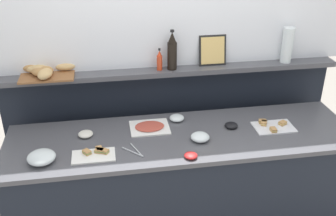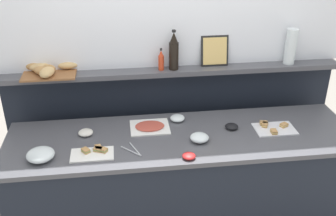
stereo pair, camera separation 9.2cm
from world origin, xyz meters
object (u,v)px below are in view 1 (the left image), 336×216
water_carafe (287,45)px  condiment_bowl_red (86,134)px  framed_picture (213,50)px  bread_basket (44,71)px  cold_cuts_platter (150,127)px  hot_sauce_bottle (160,61)px  serving_tongs (135,151)px  sandwich_platter_front (273,126)px  glass_bowl_large (177,118)px  condiment_bowl_teal (231,125)px  glass_bowl_small (200,137)px  sandwich_platter_side (95,154)px  wine_bottle_dark (172,52)px  condiment_bowl_dark (191,155)px  glass_bowl_medium (41,158)px

water_carafe → condiment_bowl_red: bearing=-167.8°
framed_picture → bread_basket: bearing=-179.0°
cold_cuts_platter → hot_sauce_bottle: size_ratio=1.67×
serving_tongs → bread_basket: bearing=134.3°
sandwich_platter_front → framed_picture: framed_picture is taller
glass_bowl_large → condiment_bowl_teal: glass_bowl_large is taller
condiment_bowl_teal → glass_bowl_small: bearing=-152.7°
serving_tongs → bread_basket: (-0.62, 0.63, 0.38)m
glass_bowl_small → bread_basket: size_ratio=0.32×
sandwich_platter_side → bread_basket: 0.81m
glass_bowl_large → condiment_bowl_teal: (0.38, -0.17, -0.00)m
serving_tongs → wine_bottle_dark: size_ratio=0.56×
cold_cuts_platter → wine_bottle_dark: wine_bottle_dark is taller
condiment_bowl_teal → hot_sauce_bottle: size_ratio=0.56×
wine_bottle_dark → framed_picture: 0.34m
bread_basket → framed_picture: framed_picture is taller
glass_bowl_large → framed_picture: size_ratio=0.47×
bread_basket → water_carafe: bearing=-0.5°
condiment_bowl_dark → bread_basket: bread_basket is taller
cold_cuts_platter → glass_bowl_large: size_ratio=2.59×
glass_bowl_small → wine_bottle_dark: size_ratio=0.43×
sandwich_platter_front → water_carafe: bearing=61.0°
water_carafe → condiment_bowl_teal: bearing=-144.5°
glass_bowl_medium → glass_bowl_small: (1.08, 0.09, -0.01)m
bread_basket → glass_bowl_medium: bearing=-89.5°
glass_bowl_medium → framed_picture: bearing=27.3°
hot_sauce_bottle → framed_picture: (0.43, 0.04, 0.04)m
wine_bottle_dark → water_carafe: wine_bottle_dark is taller
wine_bottle_dark → water_carafe: 0.95m
bread_basket → glass_bowl_small: bearing=-27.1°
glass_bowl_large → wine_bottle_dark: (-0.00, 0.22, 0.46)m
sandwich_platter_side → serving_tongs: bearing=0.6°
sandwich_platter_front → glass_bowl_large: glass_bowl_large is taller
sandwich_platter_front → condiment_bowl_red: bearing=175.9°
glass_bowl_small → framed_picture: 0.76m
condiment_bowl_red → sandwich_platter_side: bearing=-76.2°
sandwich_platter_front → glass_bowl_medium: (-1.67, -0.18, 0.02)m
glass_bowl_medium → hot_sauce_bottle: (0.87, 0.63, 0.39)m
sandwich_platter_front → glass_bowl_medium: size_ratio=1.62×
sandwich_platter_side → framed_picture: size_ratio=1.19×
cold_cuts_platter → serving_tongs: bearing=-114.6°
serving_tongs → wine_bottle_dark: wine_bottle_dark is taller
wine_bottle_dark → glass_bowl_medium: bearing=-147.0°
condiment_bowl_teal → framed_picture: (-0.05, 0.44, 0.45)m
sandwich_platter_side → condiment_bowl_red: 0.27m
bread_basket → condiment_bowl_dark: bearing=-37.8°
sandwich_platter_side → water_carafe: size_ratio=1.00×
cold_cuts_platter → condiment_bowl_dark: bearing=-62.4°
framed_picture → hot_sauce_bottle: bearing=-174.2°
condiment_bowl_dark → framed_picture: 0.96m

